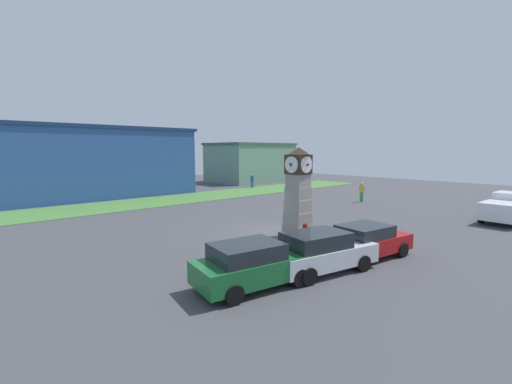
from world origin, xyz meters
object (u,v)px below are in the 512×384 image
(car_by_building, at_px, (368,240))
(pedestrian_near_bench, at_px, (252,180))
(clock_tower, at_px, (298,194))
(pedestrian_by_cars, at_px, (362,191))
(car_navy_sedan, at_px, (253,264))
(pickup_truck, at_px, (508,208))
(bollard_far_row, at_px, (367,241))
(car_near_tower, at_px, (320,251))
(bollard_near_tower, at_px, (305,233))
(bollard_mid_row, at_px, (333,239))

(car_by_building, relative_size, pedestrian_near_bench, 2.39)
(clock_tower, relative_size, pedestrian_near_bench, 2.80)
(clock_tower, height_order, pedestrian_by_cars, clock_tower)
(car_navy_sedan, height_order, car_by_building, car_navy_sedan)
(pickup_truck, relative_size, pedestrian_near_bench, 3.19)
(bollard_far_row, height_order, car_navy_sedan, car_navy_sedan)
(pedestrian_by_cars, bearing_deg, car_near_tower, -153.98)
(bollard_far_row, relative_size, pedestrian_by_cars, 0.60)
(car_navy_sedan, relative_size, car_near_tower, 0.95)
(clock_tower, height_order, car_navy_sedan, clock_tower)
(pedestrian_near_bench, bearing_deg, bollard_far_row, -120.48)
(bollard_near_tower, xyz_separation_m, pedestrian_by_cars, (14.47, 5.43, 0.49))
(car_near_tower, distance_m, pedestrian_by_cars, 19.01)
(bollard_mid_row, height_order, pickup_truck, pickup_truck)
(bollard_near_tower, xyz_separation_m, bollard_far_row, (1.03, -2.81, -0.00))
(car_near_tower, height_order, pedestrian_by_cars, pedestrian_by_cars)
(bollard_near_tower, distance_m, pedestrian_by_cars, 15.46)
(clock_tower, bearing_deg, bollard_far_row, -86.33)
(bollard_near_tower, xyz_separation_m, pickup_truck, (13.86, -5.51, 0.39))
(bollard_far_row, distance_m, pedestrian_near_bench, 27.07)
(car_by_building, bearing_deg, car_near_tower, 174.44)
(bollard_near_tower, xyz_separation_m, car_navy_sedan, (-5.54, -2.27, 0.26))
(bollard_near_tower, xyz_separation_m, pedestrian_near_bench, (14.76, 20.51, 0.44))
(bollard_near_tower, xyz_separation_m, bollard_mid_row, (0.36, -1.43, -0.06))
(bollard_mid_row, bearing_deg, bollard_far_row, -64.14)
(bollard_far_row, bearing_deg, pedestrian_by_cars, 31.52)
(car_navy_sedan, relative_size, pedestrian_by_cars, 2.46)
(pedestrian_near_bench, bearing_deg, pedestrian_by_cars, -91.09)
(pedestrian_by_cars, bearing_deg, bollard_mid_row, -154.10)
(car_by_building, xyz_separation_m, pickup_truck, (13.49, -2.31, 0.18))
(car_navy_sedan, distance_m, pedestrian_by_cars, 21.44)
(bollard_mid_row, height_order, car_near_tower, car_near_tower)
(car_navy_sedan, height_order, pickup_truck, pickup_truck)
(pedestrian_near_bench, bearing_deg, pickup_truck, -91.99)
(car_by_building, relative_size, pedestrian_by_cars, 2.30)
(bollard_near_tower, height_order, bollard_mid_row, bollard_near_tower)
(car_navy_sedan, xyz_separation_m, pedestrian_by_cars, (20.01, 7.70, 0.23))
(clock_tower, distance_m, bollard_near_tower, 2.28)
(bollard_mid_row, relative_size, car_navy_sedan, 0.22)
(car_by_building, distance_m, pedestrian_by_cars, 16.54)
(bollard_far_row, xyz_separation_m, car_near_tower, (-3.63, -0.10, 0.25))
(car_navy_sedan, xyz_separation_m, pickup_truck, (19.39, -3.24, 0.13))
(bollard_near_tower, bearing_deg, clock_tower, 56.38)
(bollard_mid_row, bearing_deg, clock_tower, 80.82)
(clock_tower, xyz_separation_m, pickup_truck, (13.08, -6.67, -1.41))
(bollard_near_tower, relative_size, car_near_tower, 0.23)
(bollard_far_row, xyz_separation_m, pedestrian_by_cars, (13.44, 8.24, 0.49))
(car_by_building, distance_m, pickup_truck, 13.69)
(bollard_mid_row, relative_size, car_by_building, 0.23)
(pedestrian_near_bench, bearing_deg, car_by_building, -121.26)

